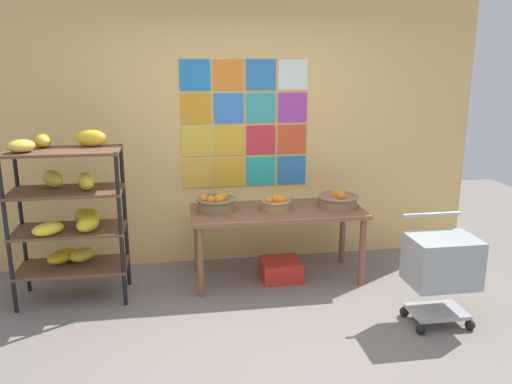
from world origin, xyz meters
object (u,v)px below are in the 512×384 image
Objects in this scene: display_table at (277,217)px; fruit_basket_back_left at (276,203)px; produce_crate_under_table at (281,270)px; fruit_basket_left at (216,203)px; fruit_basket_back_right at (338,199)px; shopping_cart at (441,265)px; banana_shelf_unit at (69,206)px.

display_table is 5.65× the size of fruit_basket_back_left.
produce_crate_under_table is at bearing -41.94° from display_table.
fruit_basket_left reaches higher than produce_crate_under_table.
fruit_basket_back_left is 0.78× the size of fruit_basket_left.
display_table is at bearing -13.15° from fruit_basket_back_left.
fruit_basket_back_left is (-0.61, -0.02, -0.01)m from fruit_basket_back_right.
fruit_basket_back_right is 0.61m from fruit_basket_back_left.
display_table is at bearing -4.77° from fruit_basket_left.
display_table is 4.15× the size of fruit_basket_back_right.
fruit_basket_back_right is 1.23m from shopping_cart.
shopping_cart is at bearing -44.61° from produce_crate_under_table.
produce_crate_under_table is (0.03, -0.03, -0.52)m from display_table.
fruit_basket_left is at bearing 7.55° from banana_shelf_unit.
banana_shelf_unit is 1.29m from fruit_basket_left.
fruit_basket_left is at bearing 175.41° from fruit_basket_back_left.
banana_shelf_unit is 1.72× the size of shopping_cart.
fruit_basket_back_left is 0.76× the size of produce_crate_under_table.
display_table is 4.38× the size of fruit_basket_left.
shopping_cart is (1.67, -1.13, -0.27)m from fruit_basket_left.
display_table is 1.54m from shopping_cart.
display_table is at bearing 138.06° from produce_crate_under_table.
fruit_basket_back_right is at bearing 102.41° from shopping_cart.
shopping_cart is at bearing -34.04° from fruit_basket_left.
fruit_basket_back_left is (1.84, 0.12, -0.09)m from banana_shelf_unit.
display_table reaches higher than produce_crate_under_table.
fruit_basket_left is (-0.56, 0.04, 0.01)m from fruit_basket_back_left.
shopping_cart is at bearing -44.53° from display_table.
fruit_basket_back_right is (2.45, 0.14, -0.08)m from banana_shelf_unit.
shopping_cart is (1.11, -1.08, -0.25)m from fruit_basket_back_left.
fruit_basket_back_right is at bearing 1.86° from display_table.
shopping_cart reaches higher than fruit_basket_back_left.
banana_shelf_unit is at bearing -176.70° from fruit_basket_back_right.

